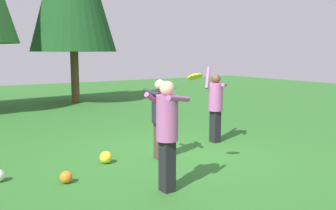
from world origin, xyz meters
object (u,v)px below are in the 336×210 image
person_catcher (167,126)px  frisbee (195,77)px  ball_yellow (106,157)px  person_bystander (160,113)px  person_thrower (216,102)px  ball_orange (66,177)px

person_catcher → frisbee: bearing=-0.0°
person_catcher → ball_yellow: bearing=70.4°
frisbee → ball_yellow: bearing=125.0°
person_bystander → ball_yellow: 1.39m
ball_yellow → frisbee: bearing=-55.0°
person_catcher → ball_yellow: person_catcher is taller
person_thrower → person_bystander: person_thrower is taller
person_catcher → person_thrower: bearing=11.2°
person_bystander → frisbee: size_ratio=5.53×
person_catcher → person_bystander: (0.86, 1.57, -0.07)m
frisbee → ball_yellow: size_ratio=1.20×
person_catcher → frisbee: size_ratio=5.91×
ball_orange → person_thrower: bearing=12.0°
person_bystander → person_catcher: bearing=-27.9°
person_thrower → ball_yellow: (-2.95, -0.17, -0.86)m
person_thrower → ball_orange: 4.14m
person_thrower → frisbee: 2.64m
person_catcher → ball_yellow: (-0.20, 1.89, -0.91)m
frisbee → person_bystander: bearing=89.3°
person_thrower → person_bystander: (-1.89, -0.50, -0.02)m
person_catcher → ball_orange: bearing=109.1°
frisbee → ball_orange: bearing=158.3°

